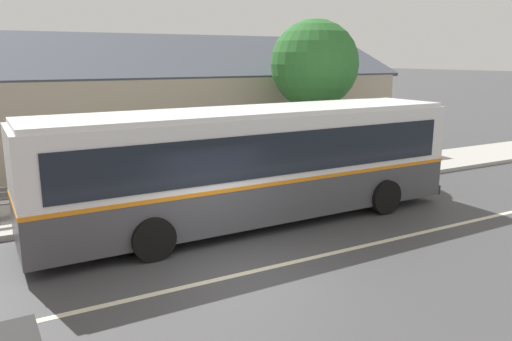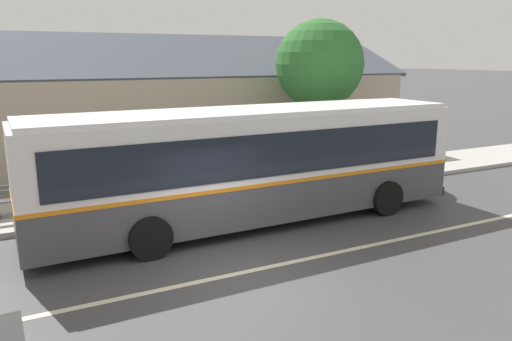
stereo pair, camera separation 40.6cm
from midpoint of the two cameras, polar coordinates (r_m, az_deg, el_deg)
The scene contains 7 objects.
ground_plane at distance 10.67m, azimuth -0.80°, elevation -11.67°, with size 300.00×300.00×0.00m, color #424244.
sidewalk_far at distance 15.93m, azimuth -10.40°, elevation -3.25°, with size 60.00×3.00×0.15m, color #ADAAA3.
lane_divider_stripe at distance 10.67m, azimuth -0.80°, elevation -11.65°, with size 60.00×0.16×0.01m, color beige.
community_building at distance 21.97m, azimuth -19.31°, elevation 5.63°, with size 27.68×8.62×6.44m.
transit_bus at distance 13.41m, azimuth 0.62°, elevation 0.96°, with size 11.92×2.90×3.10m.
bench_by_building at distance 15.13m, azimuth -24.45°, elevation -3.16°, with size 1.57×0.51×0.94m.
street_tree_primary at distance 19.05m, azimuth 7.70°, elevation 11.56°, with size 3.28×3.28×5.82m.
Camera 2 is at (-4.11, -8.81, 4.42)m, focal length 35.00 mm.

